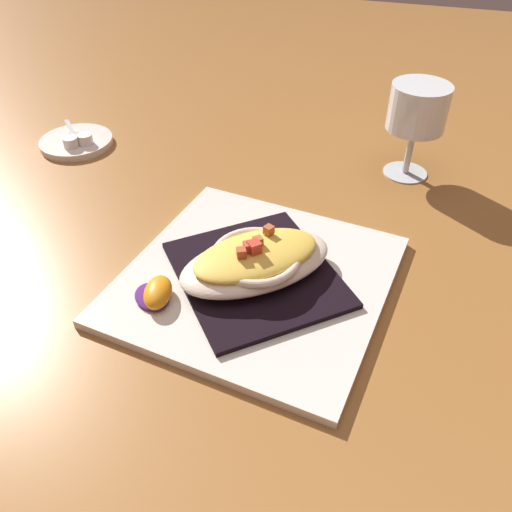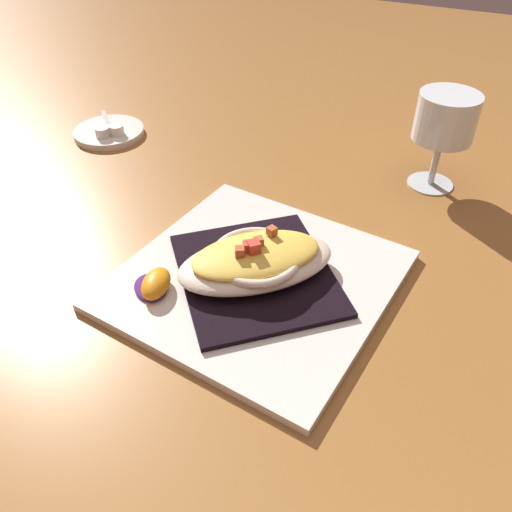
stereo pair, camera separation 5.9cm
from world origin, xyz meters
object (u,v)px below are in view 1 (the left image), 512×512
at_px(creamer_cup_1, 85,139).
at_px(orange_garnish, 157,293).
at_px(stemmed_glass, 417,112).
at_px(creamer_saucer, 76,142).
at_px(gratin_dish, 256,260).
at_px(square_plate, 256,280).
at_px(creamer_cup_0, 71,142).
at_px(spoon, 75,135).

bearing_deg(creamer_cup_1, orange_garnish, 131.98).
relative_size(stemmed_glass, creamer_saucer, 1.17).
bearing_deg(orange_garnish, gratin_dish, -143.24).
bearing_deg(stemmed_glass, square_plate, 64.62).
bearing_deg(gratin_dish, orange_garnish, 36.76).
distance_m(orange_garnish, creamer_cup_0, 0.40).
xyz_separation_m(square_plate, spoon, (0.39, -0.24, 0.01)).
bearing_deg(creamer_cup_1, creamer_saucer, -19.93).
bearing_deg(spoon, stemmed_glass, -173.15).
xyz_separation_m(stemmed_glass, creamer_cup_1, (0.51, 0.08, -0.08)).
relative_size(square_plate, gratin_dish, 1.46).
bearing_deg(creamer_cup_0, square_plate, 150.52).
height_order(stemmed_glass, creamer_cup_1, stemmed_glass).
bearing_deg(creamer_saucer, orange_garnish, 133.67).
distance_m(creamer_saucer, spoon, 0.01).
relative_size(orange_garnish, creamer_saucer, 0.51).
height_order(gratin_dish, orange_garnish, gratin_dish).
distance_m(stemmed_glass, creamer_cup_0, 0.54).
xyz_separation_m(creamer_saucer, creamer_cup_0, (-0.01, 0.03, 0.01)).
height_order(square_plate, creamer_cup_0, creamer_cup_0).
xyz_separation_m(orange_garnish, stemmed_glass, (-0.24, -0.37, 0.08)).
relative_size(creamer_saucer, creamer_cup_1, 4.93).
bearing_deg(square_plate, creamer_saucer, -31.74).
relative_size(gratin_dish, spoon, 2.75).
bearing_deg(creamer_cup_1, spoon, -23.66).
relative_size(gratin_dish, creamer_cup_1, 8.29).
relative_size(square_plate, spoon, 4.02).
bearing_deg(stemmed_glass, gratin_dish, 64.62).
distance_m(stemmed_glass, creamer_cup_1, 0.52).
bearing_deg(gratin_dish, creamer_cup_0, -29.49).
relative_size(orange_garnish, creamer_cup_0, 2.49).
xyz_separation_m(creamer_saucer, spoon, (0.00, -0.00, 0.01)).
distance_m(gratin_dish, stemmed_glass, 0.34).
relative_size(creamer_cup_0, creamer_cup_1, 1.00).
height_order(square_plate, stemmed_glass, stemmed_glass).
distance_m(gratin_dish, orange_garnish, 0.12).
bearing_deg(stemmed_glass, creamer_cup_1, 8.61).
height_order(gratin_dish, spoon, gratin_dish).
height_order(orange_garnish, creamer_cup_1, orange_garnish).
xyz_separation_m(orange_garnish, creamer_saucer, (0.29, -0.31, -0.01)).
distance_m(square_plate, creamer_cup_0, 0.43).
distance_m(square_plate, stemmed_glass, 0.35).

